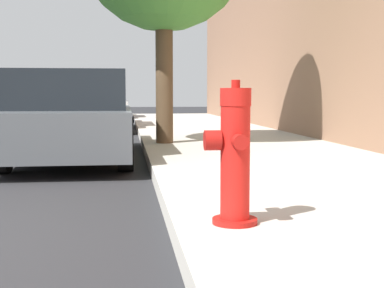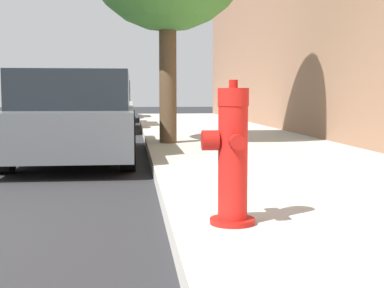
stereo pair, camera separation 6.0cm
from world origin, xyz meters
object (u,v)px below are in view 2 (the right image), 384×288
(parked_car_near, at_px, (77,117))
(parked_car_mid, at_px, (101,107))
(parked_car_far, at_px, (109,104))
(fire_hydrant, at_px, (232,157))

(parked_car_near, xyz_separation_m, parked_car_mid, (-0.03, 6.84, 0.01))
(parked_car_mid, xyz_separation_m, parked_car_far, (-0.01, 5.40, -0.01))
(parked_car_near, height_order, parked_car_mid, parked_car_mid)
(fire_hydrant, bearing_deg, parked_car_far, 95.03)
(fire_hydrant, bearing_deg, parked_car_near, 106.60)
(parked_car_near, bearing_deg, parked_car_far, 90.16)
(fire_hydrant, xyz_separation_m, parked_car_near, (-1.48, 4.96, 0.06))
(parked_car_mid, distance_m, parked_car_far, 5.40)
(fire_hydrant, distance_m, parked_car_near, 5.17)
(fire_hydrant, distance_m, parked_car_far, 17.27)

